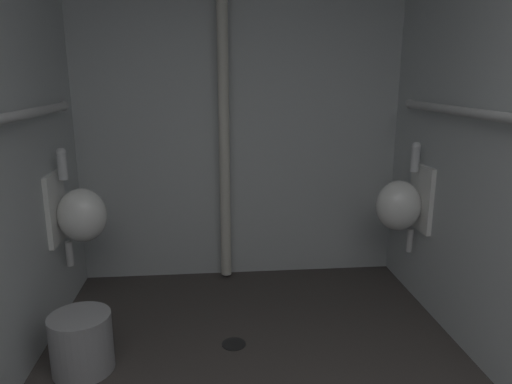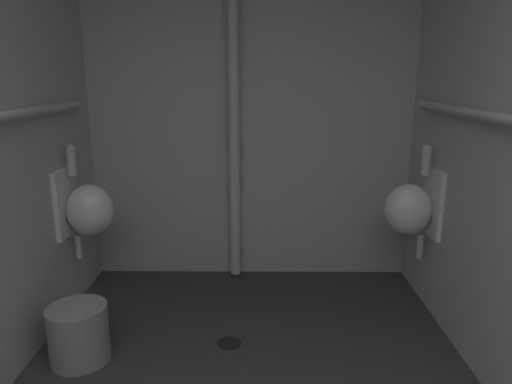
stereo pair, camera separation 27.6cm
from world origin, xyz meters
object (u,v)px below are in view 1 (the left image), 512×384
standpipe_back_wall (224,114)px  waste_bin (82,343)px  urinal_left_mid (79,214)px  urinal_right_mid (402,204)px  floor_drain (234,344)px

standpipe_back_wall → waste_bin: 1.75m
standpipe_back_wall → urinal_left_mid: bearing=-151.4°
waste_bin → urinal_right_mid: bearing=18.0°
urinal_right_mid → urinal_left_mid: bearing=-179.2°
urinal_left_mid → standpipe_back_wall: 1.20m
urinal_right_mid → standpipe_back_wall: 1.38m
waste_bin → standpipe_back_wall: bearing=54.4°
floor_drain → urinal_left_mid: bearing=154.5°
floor_drain → waste_bin: size_ratio=0.44×
standpipe_back_wall → floor_drain: 1.57m
floor_drain → waste_bin: 0.84m
urinal_right_mid → standpipe_back_wall: standpipe_back_wall is taller
standpipe_back_wall → urinal_right_mid: bearing=-22.2°
urinal_right_mid → floor_drain: (-1.15, -0.47, -0.68)m
standpipe_back_wall → floor_drain: size_ratio=17.58×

